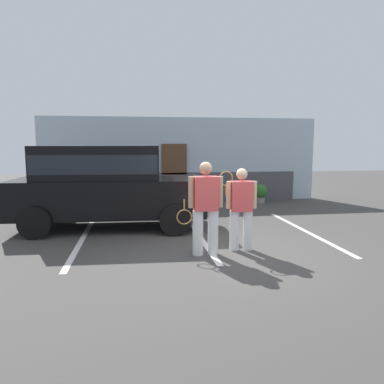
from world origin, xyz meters
name	(u,v)px	position (x,y,z in m)	size (l,w,h in m)	color
ground_plane	(225,254)	(0.00, 0.00, 0.00)	(40.00, 40.00, 0.00)	#423F3D
parking_stripe_0	(82,239)	(-2.88, 1.50, 0.00)	(0.12, 4.40, 0.01)	silver
parking_stripe_1	(199,235)	(-0.26, 1.50, 0.00)	(0.12, 4.40, 0.01)	silver
parking_stripe_2	(305,231)	(2.36, 1.50, 0.00)	(0.12, 4.40, 0.01)	silver
house_frontage	(182,162)	(0.00, 6.66, 1.43)	(10.03, 0.40, 3.04)	silver
parked_suv	(106,182)	(-2.42, 2.61, 1.15)	(4.68, 2.34, 2.05)	black
tennis_player_man	(205,207)	(-0.40, 0.01, 0.91)	(0.91, 0.28, 1.77)	white
tennis_player_woman	(241,208)	(0.36, 0.21, 0.85)	(0.74, 0.28, 1.62)	white
potted_plant_by_porch	(260,192)	(2.72, 5.84, 0.37)	(0.51, 0.51, 0.67)	gray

